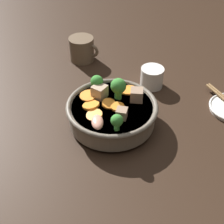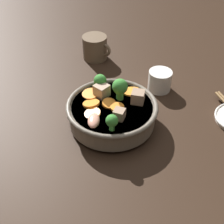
{
  "view_description": "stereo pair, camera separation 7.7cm",
  "coord_description": "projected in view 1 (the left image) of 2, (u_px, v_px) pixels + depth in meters",
  "views": [
    {
      "loc": [
        0.26,
        -0.53,
        0.54
      ],
      "look_at": [
        0.0,
        0.0,
        0.04
      ],
      "focal_mm": 50.0,
      "sensor_mm": 36.0,
      "label": 1
    },
    {
      "loc": [
        0.33,
        -0.49,
        0.54
      ],
      "look_at": [
        0.0,
        0.0,
        0.04
      ],
      "focal_mm": 50.0,
      "sensor_mm": 36.0,
      "label": 2
    }
  ],
  "objects": [
    {
      "name": "stirfry_bowl",
      "position": [
        112.0,
        111.0,
        0.77
      ],
      "size": [
        0.23,
        0.23,
        0.12
      ],
      "color": "slate",
      "rests_on": "ground_plane"
    },
    {
      "name": "dark_mug",
      "position": [
        82.0,
        49.0,
        1.02
      ],
      "size": [
        0.1,
        0.08,
        0.08
      ],
      "color": "brown",
      "rests_on": "ground_plane"
    },
    {
      "name": "tea_cup",
      "position": [
        152.0,
        77.0,
        0.91
      ],
      "size": [
        0.07,
        0.07,
        0.06
      ],
      "color": "white",
      "rests_on": "ground_plane"
    },
    {
      "name": "ground_plane",
      "position": [
        112.0,
        124.0,
        0.8
      ],
      "size": [
        3.0,
        3.0,
        0.0
      ],
      "primitive_type": "plane",
      "color": "black"
    }
  ]
}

